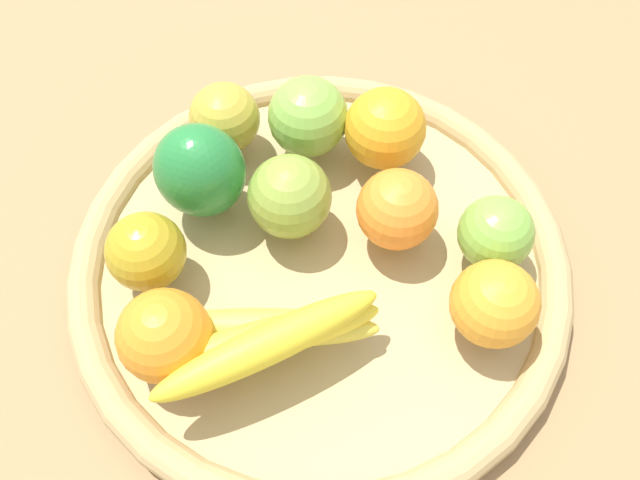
{
  "coord_description": "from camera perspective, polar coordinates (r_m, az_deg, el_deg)",
  "views": [
    {
      "loc": [
        -0.25,
        0.15,
        0.54
      ],
      "look_at": [
        0.0,
        0.0,
        0.06
      ],
      "focal_mm": 36.61,
      "sensor_mm": 36.0,
      "label": 1
    }
  ],
  "objects": [
    {
      "name": "orange_2",
      "position": [
        0.52,
        -13.45,
        -8.13
      ],
      "size": [
        0.1,
        0.1,
        0.07
      ],
      "primitive_type": "sphere",
      "rotation": [
        0.0,
        0.0,
        2.12
      ],
      "color": "orange",
      "rests_on": "basket"
    },
    {
      "name": "banana_bunch",
      "position": [
        0.51,
        -4.81,
        -8.44
      ],
      "size": [
        0.12,
        0.19,
        0.06
      ],
      "color": "yellow",
      "rests_on": "basket"
    },
    {
      "name": "apple_2",
      "position": [
        0.57,
        15.1,
        0.58
      ],
      "size": [
        0.09,
        0.09,
        0.06
      ],
      "primitive_type": "sphere",
      "rotation": [
        0.0,
        0.0,
        0.61
      ],
      "color": "#7BB441",
      "rests_on": "basket"
    },
    {
      "name": "basket",
      "position": [
        0.6,
        0.0,
        -1.97
      ],
      "size": [
        0.45,
        0.45,
        0.04
      ],
      "color": "tan",
      "rests_on": "ground_plane"
    },
    {
      "name": "apple_3",
      "position": [
        0.63,
        -8.33,
        10.51
      ],
      "size": [
        0.08,
        0.08,
        0.07
      ],
      "primitive_type": "sphere",
      "rotation": [
        0.0,
        0.0,
        6.16
      ],
      "color": "gold",
      "rests_on": "basket"
    },
    {
      "name": "bell_pepper",
      "position": [
        0.58,
        -10.44,
        5.96
      ],
      "size": [
        0.11,
        0.11,
        0.09
      ],
      "primitive_type": "ellipsoid",
      "rotation": [
        0.0,
        0.0,
        4.09
      ],
      "color": "#267D37",
      "rests_on": "basket"
    },
    {
      "name": "apple_0",
      "position": [
        0.62,
        -1.06,
        10.73
      ],
      "size": [
        0.09,
        0.09,
        0.08
      ],
      "primitive_type": "sphere",
      "rotation": [
        0.0,
        0.0,
        1.73
      ],
      "color": "#81B144",
      "rests_on": "basket"
    },
    {
      "name": "orange_1",
      "position": [
        0.53,
        14.99,
        -5.41
      ],
      "size": [
        0.1,
        0.1,
        0.07
      ],
      "primitive_type": "sphere",
      "rotation": [
        0.0,
        0.0,
        3.69
      ],
      "color": "orange",
      "rests_on": "basket"
    },
    {
      "name": "apple_4",
      "position": [
        0.57,
        -2.67,
        3.83
      ],
      "size": [
        0.1,
        0.1,
        0.07
      ],
      "primitive_type": "sphere",
      "rotation": [
        0.0,
        0.0,
        0.54
      ],
      "color": "#88A13A",
      "rests_on": "basket"
    },
    {
      "name": "apple_1",
      "position": [
        0.56,
        -14.97,
        -0.98
      ],
      "size": [
        0.08,
        0.08,
        0.07
      ],
      "primitive_type": "sphere",
      "rotation": [
        0.0,
        0.0,
        2.82
      ],
      "color": "#AF931F",
      "rests_on": "basket"
    },
    {
      "name": "ground_plane",
      "position": [
        0.61,
        0.0,
        -2.76
      ],
      "size": [
        2.4,
        2.4,
        0.0
      ],
      "primitive_type": "plane",
      "color": "#967449",
      "rests_on": "ground"
    },
    {
      "name": "orange_3",
      "position": [
        0.56,
        6.76,
        2.69
      ],
      "size": [
        0.1,
        0.1,
        0.07
      ],
      "primitive_type": "sphere",
      "rotation": [
        0.0,
        0.0,
        5.8
      ],
      "color": "orange",
      "rests_on": "basket"
    },
    {
      "name": "orange_0",
      "position": [
        0.62,
        5.7,
        9.66
      ],
      "size": [
        0.1,
        0.1,
        0.08
      ],
      "primitive_type": "sphere",
      "rotation": [
        0.0,
        0.0,
        0.49
      ],
      "color": "orange",
      "rests_on": "basket"
    }
  ]
}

